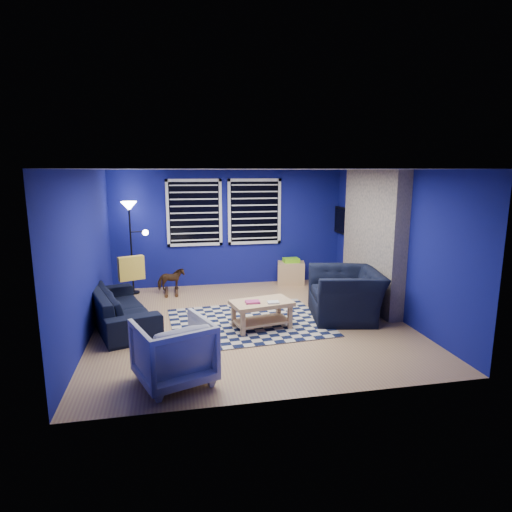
{
  "coord_description": "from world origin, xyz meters",
  "views": [
    {
      "loc": [
        -1.23,
        -6.67,
        2.49
      ],
      "look_at": [
        0.15,
        0.3,
        1.06
      ],
      "focal_mm": 30.0,
      "sensor_mm": 36.0,
      "label": 1
    }
  ],
  "objects_px": {
    "coffee_table": "(262,309)",
    "tv": "(345,221)",
    "armchair_bent": "(174,351)",
    "floor_lamp": "(131,219)",
    "armchair_big": "(346,294)",
    "rocking_horse": "(171,279)",
    "cabinet": "(291,272)",
    "sofa": "(120,307)"
  },
  "relations": [
    {
      "from": "coffee_table",
      "to": "tv",
      "type": "bearing_deg",
      "value": 45.01
    },
    {
      "from": "sofa",
      "to": "rocking_horse",
      "type": "bearing_deg",
      "value": -43.72
    },
    {
      "from": "rocking_horse",
      "to": "floor_lamp",
      "type": "distance_m",
      "value": 1.46
    },
    {
      "from": "armchair_big",
      "to": "rocking_horse",
      "type": "relative_size",
      "value": 2.4
    },
    {
      "from": "armchair_big",
      "to": "floor_lamp",
      "type": "bearing_deg",
      "value": -110.99
    },
    {
      "from": "tv",
      "to": "floor_lamp",
      "type": "relative_size",
      "value": 0.53
    },
    {
      "from": "tv",
      "to": "armchair_bent",
      "type": "height_order",
      "value": "tv"
    },
    {
      "from": "floor_lamp",
      "to": "armchair_big",
      "type": "bearing_deg",
      "value": -31.25
    },
    {
      "from": "armchair_big",
      "to": "coffee_table",
      "type": "height_order",
      "value": "armchair_big"
    },
    {
      "from": "cabinet",
      "to": "tv",
      "type": "bearing_deg",
      "value": 0.75
    },
    {
      "from": "rocking_horse",
      "to": "cabinet",
      "type": "height_order",
      "value": "cabinet"
    },
    {
      "from": "coffee_table",
      "to": "cabinet",
      "type": "xyz_separation_m",
      "value": [
        1.21,
        2.58,
        -0.07
      ]
    },
    {
      "from": "tv",
      "to": "armchair_bent",
      "type": "relative_size",
      "value": 1.18
    },
    {
      "from": "armchair_big",
      "to": "floor_lamp",
      "type": "relative_size",
      "value": 0.68
    },
    {
      "from": "coffee_table",
      "to": "cabinet",
      "type": "distance_m",
      "value": 2.85
    },
    {
      "from": "tv",
      "to": "rocking_horse",
      "type": "distance_m",
      "value": 3.89
    },
    {
      "from": "sofa",
      "to": "armchair_big",
      "type": "distance_m",
      "value": 3.76
    },
    {
      "from": "tv",
      "to": "armchair_big",
      "type": "height_order",
      "value": "tv"
    },
    {
      "from": "tv",
      "to": "armchair_big",
      "type": "relative_size",
      "value": 0.79
    },
    {
      "from": "armchair_bent",
      "to": "coffee_table",
      "type": "relative_size",
      "value": 0.82
    },
    {
      "from": "armchair_bent",
      "to": "rocking_horse",
      "type": "bearing_deg",
      "value": -110.21
    },
    {
      "from": "armchair_big",
      "to": "rocking_horse",
      "type": "bearing_deg",
      "value": -114.96
    },
    {
      "from": "rocking_horse",
      "to": "floor_lamp",
      "type": "relative_size",
      "value": 0.28
    },
    {
      "from": "floor_lamp",
      "to": "rocking_horse",
      "type": "bearing_deg",
      "value": -12.16
    },
    {
      "from": "rocking_horse",
      "to": "cabinet",
      "type": "distance_m",
      "value": 2.63
    },
    {
      "from": "armchair_big",
      "to": "coffee_table",
      "type": "bearing_deg",
      "value": -70.82
    },
    {
      "from": "sofa",
      "to": "rocking_horse",
      "type": "xyz_separation_m",
      "value": [
        0.81,
        1.69,
        -0.01
      ]
    },
    {
      "from": "armchair_bent",
      "to": "floor_lamp",
      "type": "distance_m",
      "value": 4.21
    },
    {
      "from": "armchair_bent",
      "to": "cabinet",
      "type": "bearing_deg",
      "value": -142.93
    },
    {
      "from": "coffee_table",
      "to": "cabinet",
      "type": "height_order",
      "value": "cabinet"
    },
    {
      "from": "armchair_bent",
      "to": "coffee_table",
      "type": "height_order",
      "value": "armchair_bent"
    },
    {
      "from": "rocking_horse",
      "to": "coffee_table",
      "type": "xyz_separation_m",
      "value": [
        1.41,
        -2.3,
        0.03
      ]
    },
    {
      "from": "armchair_big",
      "to": "coffee_table",
      "type": "distance_m",
      "value": 1.54
    },
    {
      "from": "cabinet",
      "to": "floor_lamp",
      "type": "xyz_separation_m",
      "value": [
        -3.36,
        -0.12,
        1.28
      ]
    },
    {
      "from": "coffee_table",
      "to": "armchair_big",
      "type": "bearing_deg",
      "value": 8.91
    },
    {
      "from": "armchair_bent",
      "to": "floor_lamp",
      "type": "bearing_deg",
      "value": -99.7
    },
    {
      "from": "tv",
      "to": "cabinet",
      "type": "bearing_deg",
      "value": 167.34
    },
    {
      "from": "sofa",
      "to": "tv",
      "type": "bearing_deg",
      "value": -87.34
    },
    {
      "from": "sofa",
      "to": "cabinet",
      "type": "height_order",
      "value": "sofa"
    },
    {
      "from": "armchair_bent",
      "to": "cabinet",
      "type": "distance_m",
      "value": 4.85
    },
    {
      "from": "sofa",
      "to": "armchair_big",
      "type": "relative_size",
      "value": 1.62
    },
    {
      "from": "cabinet",
      "to": "floor_lamp",
      "type": "bearing_deg",
      "value": -164.6
    }
  ]
}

